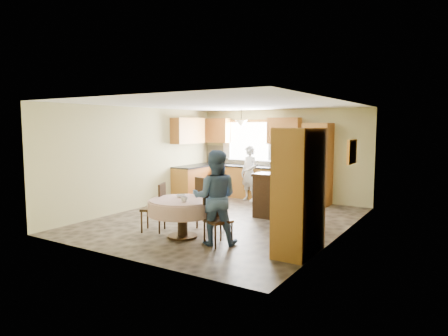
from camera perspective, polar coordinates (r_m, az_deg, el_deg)
floor at (r=8.79m, az=0.07°, el=-7.41°), size 5.00×6.00×0.01m
ceiling at (r=8.57m, az=0.07°, el=9.08°), size 5.00×6.00×0.01m
wall_back at (r=11.24m, az=8.17°, el=1.91°), size 5.00×0.02×2.50m
wall_front at (r=6.26m, az=-14.59°, el=-1.44°), size 5.00×0.02×2.50m
wall_left at (r=10.13m, az=-12.04°, el=1.40°), size 0.02×6.00×2.50m
wall_right at (r=7.58m, az=16.34°, el=-0.22°), size 0.02×6.00×2.50m
window at (r=11.64m, az=3.64°, el=3.82°), size 1.40×0.03×1.10m
curtain_left at (r=11.97m, az=0.36°, el=4.13°), size 0.22×0.02×1.15m
curtain_right at (r=11.26m, az=6.89°, el=3.97°), size 0.22×0.02×1.15m
base_cab_back at (r=11.43m, az=3.60°, el=-2.06°), size 3.30×0.60×0.88m
counter_back at (r=11.37m, az=3.61°, el=0.24°), size 3.30×0.64×0.04m
base_cab_left at (r=11.39m, az=-4.56°, el=-2.09°), size 0.60×1.20×0.88m
counter_left at (r=11.34m, az=-4.58°, el=0.21°), size 0.64×1.20×0.04m
backsplash at (r=11.60m, az=4.30°, el=1.73°), size 3.30×0.02×0.55m
wall_cab_left at (r=12.05m, az=-1.10°, el=5.38°), size 0.85×0.33×0.72m
wall_cab_right at (r=11.00m, az=8.59°, el=5.26°), size 0.90×0.33×0.72m
wall_cab_side at (r=11.36m, az=-5.17°, el=5.32°), size 0.33×1.20×0.72m
oven_tower at (r=10.55m, az=13.20°, el=0.51°), size 0.66×0.62×2.12m
oven_upper at (r=10.24m, az=12.65°, el=1.43°), size 0.56×0.01×0.45m
oven_lower at (r=10.29m, az=12.59°, el=-1.35°), size 0.56×0.01×0.45m
pendant at (r=11.21m, az=2.49°, el=6.40°), size 0.36×0.36×0.18m
sideboard at (r=8.88m, az=8.35°, el=-4.29°), size 1.31×0.56×0.93m
space_heater at (r=8.03m, az=8.93°, el=-6.63°), size 0.45×0.33×0.59m
cupboard at (r=6.46m, az=10.71°, el=-3.31°), size 0.53×1.05×2.01m
dining_table at (r=7.37m, az=-5.96°, el=-5.67°), size 1.25×1.25×0.71m
chair_left at (r=7.87m, az=-9.56°, el=-5.21°), size 0.54×0.54×0.94m
chair_back at (r=7.90m, az=-2.43°, el=-4.69°), size 0.56×0.56×1.04m
chair_right at (r=6.94m, az=-1.20°, el=-6.78°), size 0.52×0.52×0.91m
framed_picture at (r=8.42m, az=17.80°, el=2.23°), size 0.06×0.59×0.49m
microwave at (r=10.79m, az=9.21°, el=0.69°), size 0.54×0.40×0.27m
person_sink at (r=10.93m, az=3.64°, el=-0.74°), size 0.63×0.50×1.52m
person_dining at (r=6.88m, az=-1.30°, el=-4.23°), size 0.99×0.92×1.63m
bowl_sideboard at (r=8.90m, az=7.01°, el=-1.07°), size 0.24×0.24×0.05m
bottle_sideboard at (r=8.68m, az=10.19°, el=-0.42°), size 0.15×0.15×0.31m
cup_table at (r=7.06m, az=-5.70°, el=-4.50°), size 0.15×0.15×0.09m
bowl_table at (r=7.52m, az=-6.21°, el=-4.01°), size 0.20×0.20×0.05m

